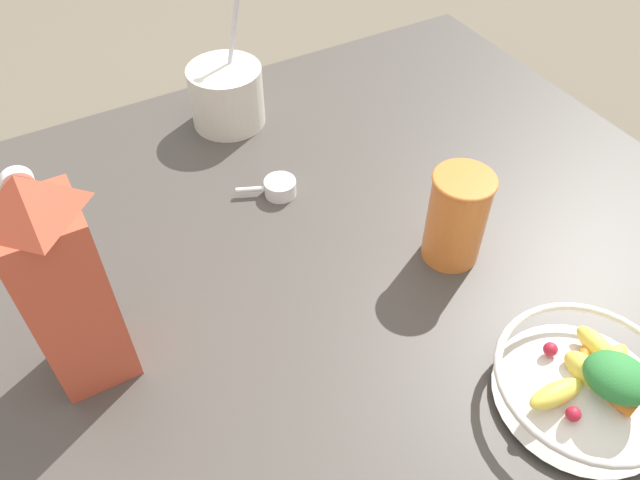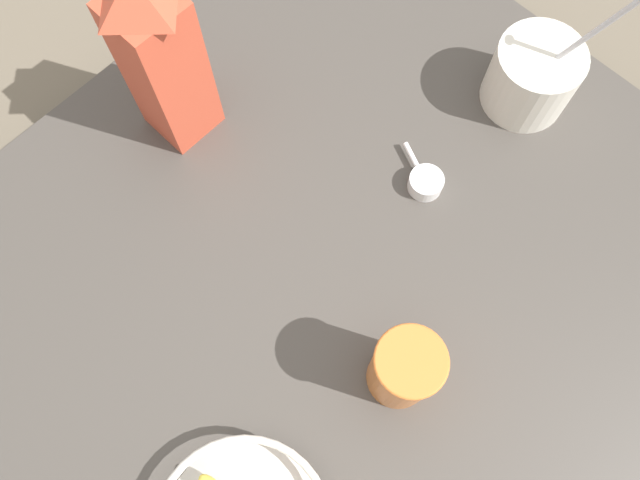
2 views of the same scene
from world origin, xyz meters
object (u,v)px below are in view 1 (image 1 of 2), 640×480
fruit_bowl (588,383)px  milk_carton (63,283)px  drinking_cup (457,216)px  yogurt_tub (226,92)px

fruit_bowl → milk_carton: 0.60m
milk_carton → drinking_cup: size_ratio=2.12×
fruit_bowl → milk_carton: size_ratio=0.71×
milk_carton → drinking_cup: (-0.50, 0.07, -0.08)m
milk_carton → yogurt_tub: (-0.35, -0.39, -0.09)m
yogurt_tub → drinking_cup: size_ratio=1.84×
fruit_bowl → drinking_cup: bearing=-92.1°
fruit_bowl → yogurt_tub: size_ratio=0.82×
milk_carton → yogurt_tub: bearing=-131.6°
milk_carton → yogurt_tub: milk_carton is taller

